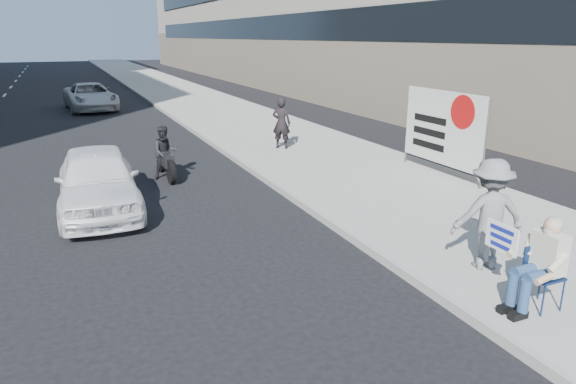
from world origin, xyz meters
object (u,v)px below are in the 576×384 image
motorcycle (165,155)px  pedestrian_woman (281,123)px  seated_protester (539,259)px  white_sedan_near (98,180)px  jogger (489,214)px  protest_banner (443,128)px  white_sedan_far (90,97)px

motorcycle → pedestrian_woman: bearing=20.3°
seated_protester → motorcycle: size_ratio=0.64×
white_sedan_near → seated_protester: bearing=-52.9°
seated_protester → white_sedan_near: bearing=125.0°
jogger → pedestrian_woman: bearing=-73.9°
jogger → pedestrian_woman: 9.66m
pedestrian_woman → protest_banner: 5.41m
white_sedan_far → seated_protester: bearing=-84.9°
white_sedan_near → white_sedan_far: white_sedan_near is taller
jogger → white_sedan_near: jogger is taller
white_sedan_far → motorcycle: size_ratio=2.40×
jogger → pedestrian_woman: size_ratio=1.07×
white_sedan_far → motorcycle: motorcycle is taller
protest_banner → white_sedan_far: bearing=112.7°
jogger → white_sedan_near: (-5.36, 5.85, -0.34)m
white_sedan_far → protest_banner: bearing=-71.8°
jogger → white_sedan_near: 7.94m
pedestrian_woman → white_sedan_far: 14.31m
protest_banner → white_sedan_far: size_ratio=0.62×
protest_banner → motorcycle: protest_banner is taller
jogger → motorcycle: size_ratio=0.87×
seated_protester → protest_banner: (3.51, 6.16, 0.53)m
seated_protester → protest_banner: protest_banner is taller
pedestrian_woman → white_sedan_far: size_ratio=0.34×
seated_protester → white_sedan_far: (-4.08, 24.30, -0.19)m
jogger → protest_banner: (3.14, 4.88, 0.37)m
pedestrian_woman → white_sedan_far: pedestrian_woman is taller
pedestrian_woman → motorcycle: bearing=62.0°
motorcycle → protest_banner: bearing=-26.8°
seated_protester → pedestrian_woman: size_ratio=0.79×
pedestrian_woman → white_sedan_near: size_ratio=0.40×
white_sedan_near → motorcycle: 2.83m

